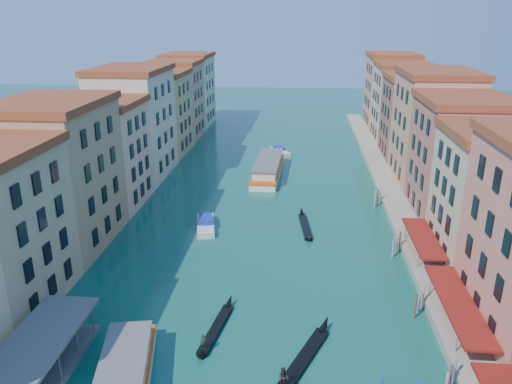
% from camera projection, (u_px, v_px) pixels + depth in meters
% --- Properties ---
extents(left_bank_palazzos, '(12.80, 128.40, 21.00)m').
position_uv_depth(left_bank_palazzos, '(123.00, 134.00, 90.16)').
color(left_bank_palazzos, beige).
rests_on(left_bank_palazzos, ground).
extents(right_bank_palazzos, '(12.80, 128.40, 21.00)m').
position_uv_depth(right_bank_palazzos, '(441.00, 140.00, 85.58)').
color(right_bank_palazzos, '#A24A40').
rests_on(right_bank_palazzos, ground).
extents(quay, '(4.00, 140.00, 1.00)m').
position_uv_depth(quay, '(388.00, 190.00, 89.37)').
color(quay, gray).
rests_on(quay, ground).
extents(restaurant_awnings, '(3.20, 44.55, 3.12)m').
position_uv_depth(restaurant_awnings, '(459.00, 306.00, 49.13)').
color(restaurant_awnings, maroon).
rests_on(restaurant_awnings, ground).
extents(vaporetto_stop, '(5.40, 16.40, 3.65)m').
position_uv_depth(vaporetto_stop, '(35.00, 369.00, 42.64)').
color(vaporetto_stop, slate).
rests_on(vaporetto_stop, ground).
extents(mooring_poles_right, '(1.44, 54.24, 3.20)m').
position_uv_depth(mooring_poles_right, '(414.00, 289.00, 55.40)').
color(mooring_poles_right, '#532E1C').
rests_on(mooring_poles_right, ground).
extents(mooring_poles_left, '(0.24, 8.24, 3.20)m').
position_uv_depth(mooring_poles_left, '(7.00, 369.00, 42.91)').
color(mooring_poles_left, '#532E1C').
rests_on(mooring_poles_left, ground).
extents(vaporetto_far, '(5.52, 21.40, 3.16)m').
position_uv_depth(vaporetto_far, '(268.00, 167.00, 99.12)').
color(vaporetto_far, white).
rests_on(vaporetto_far, ground).
extents(gondola_fore, '(2.60, 11.17, 2.23)m').
position_uv_depth(gondola_fore, '(216.00, 328.00, 50.14)').
color(gondola_fore, black).
rests_on(gondola_fore, ground).
extents(gondola_right, '(6.07, 12.60, 2.65)m').
position_uv_depth(gondola_right, '(302.00, 359.00, 45.31)').
color(gondola_right, black).
rests_on(gondola_right, ground).
extents(gondola_far, '(2.24, 11.85, 1.68)m').
position_uv_depth(gondola_far, '(305.00, 225.00, 74.70)').
color(gondola_far, black).
rests_on(gondola_far, ground).
extents(motorboat_mid, '(3.89, 8.09, 1.61)m').
position_uv_depth(motorboat_mid, '(206.00, 224.00, 74.34)').
color(motorboat_mid, silver).
rests_on(motorboat_mid, ground).
extents(motorboat_far, '(5.24, 7.39, 1.48)m').
position_uv_depth(motorboat_far, '(280.00, 151.00, 114.50)').
color(motorboat_far, silver).
rests_on(motorboat_far, ground).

